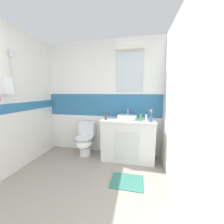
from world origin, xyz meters
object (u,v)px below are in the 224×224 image
Objects in this scene: toilet at (85,140)px; toothpaste_tube_upright at (146,118)px; toothbrush_cup at (151,118)px; soap_dispenser at (141,118)px; deodorant_spray_can at (106,116)px; sink_basin at (127,117)px.

toothpaste_tube_upright reaches higher than toilet.
toothbrush_cup is at bearing 24.60° from toothpaste_tube_upright.
toothbrush_cup is 1.36× the size of soap_dispenser.
soap_dispenser is (-0.18, 0.00, 0.00)m from toothbrush_cup.
toilet is 4.87× the size of deodorant_spray_can.
sink_basin reaches higher than deodorant_spray_can.
toothbrush_cup is (0.45, -0.12, 0.01)m from sink_basin.
soap_dispenser is 1.10× the size of deodorant_spray_can.
soap_dispenser is (1.19, -0.13, 0.57)m from toilet.
toothpaste_tube_upright is (-0.08, -0.04, 0.02)m from toothbrush_cup.
sink_basin is at bearing 155.97° from toothpaste_tube_upright.
deodorant_spray_can is (0.52, -0.15, 0.57)m from toilet.
toilet is 1.49m from toothbrush_cup.
toothbrush_cup is 0.18m from soap_dispenser.
toothpaste_tube_upright is at bearing -22.60° from soap_dispenser.
toilet is 4.50× the size of toothpaste_tube_upright.
deodorant_spray_can is at bearing -178.28° from soap_dispenser.
toothbrush_cup is at bearing -0.46° from soap_dispenser.
toothpaste_tube_upright is (0.36, -0.16, 0.03)m from sink_basin.
toilet is 1.42m from toothpaste_tube_upright.
soap_dispenser is at bearing 179.54° from toothbrush_cup.
toothpaste_tube_upright is at bearing -7.39° from toilet.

